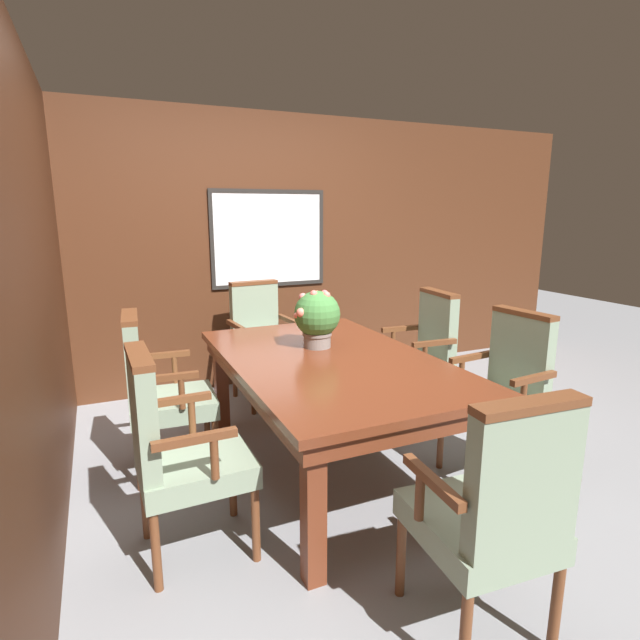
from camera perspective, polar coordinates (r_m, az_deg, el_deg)
The scene contains 11 objects.
ground_plane at distance 3.21m, azimuth 2.73°, elevation -17.43°, with size 14.00×14.00×0.00m, color gray.
wall_back at distance 4.62m, azimuth -8.07°, elevation 7.68°, with size 7.20×0.08×2.45m.
wall_left at distance 2.53m, azimuth -30.41°, elevation 2.20°, with size 0.06×7.20×2.45m.
dining_table at distance 3.03m, azimuth 1.16°, elevation -5.92°, with size 1.17×1.92×0.74m.
chair_right_far at distance 3.87m, azimuth 11.51°, elevation -3.64°, with size 0.53×0.53×1.01m.
chair_left_far at distance 3.21m, azimuth -17.98°, elevation -7.38°, with size 0.53×0.53×1.01m.
chair_right_near at distance 3.26m, azimuth 20.23°, elevation -7.25°, with size 0.54×0.54×1.01m.
chair_head_near at distance 2.02m, azimuth 19.20°, elevation -19.75°, with size 0.53×0.54×1.01m.
chair_left_near at distance 2.43m, azimuth -16.06°, elevation -13.84°, with size 0.52×0.51×1.01m.
chair_head_far at distance 4.27m, azimuth -6.79°, elevation -1.95°, with size 0.53×0.54×1.01m.
potted_plant at distance 3.18m, azimuth -0.36°, elevation 0.41°, with size 0.31×0.31×0.38m.
Camera 1 is at (-1.27, -2.48, 1.60)m, focal length 28.00 mm.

